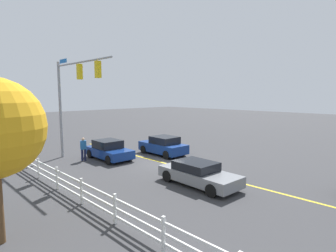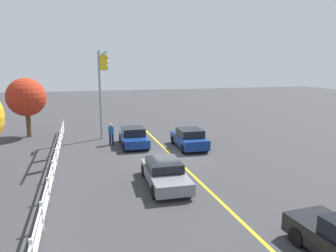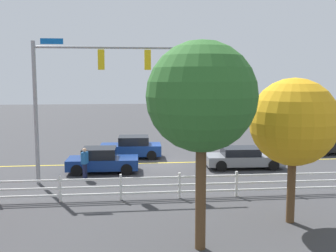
{
  "view_description": "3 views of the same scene",
  "coord_description": "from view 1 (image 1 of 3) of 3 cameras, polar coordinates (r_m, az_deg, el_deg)",
  "views": [
    {
      "loc": [
        -13.85,
        12.83,
        4.8
      ],
      "look_at": [
        -1.2,
        0.38,
        2.71
      ],
      "focal_mm": 29.13,
      "sensor_mm": 36.0,
      "label": 1
    },
    {
      "loc": [
        -19.68,
        5.89,
        6.03
      ],
      "look_at": [
        -0.4,
        0.39,
        2.15
      ],
      "focal_mm": 33.16,
      "sensor_mm": 36.0,
      "label": 2
    },
    {
      "loc": [
        1.93,
        24.43,
        5.29
      ],
      "look_at": [
        -0.65,
        0.38,
        2.4
      ],
      "focal_mm": 42.15,
      "sensor_mm": 36.0,
      "label": 3
    }
  ],
  "objects": [
    {
      "name": "pedestrian",
      "position": [
        20.54,
        -17.29,
        -4.45
      ],
      "size": [
        0.37,
        0.46,
        1.69
      ],
      "rotation": [
        0.0,
        0.0,
        5.96
      ],
      "color": "#191E3F",
      "rests_on": "ground_plane"
    },
    {
      "name": "lane_center_stripe",
      "position": [
        16.87,
        7.75,
        -9.85
      ],
      "size": [
        28.0,
        0.16,
        0.01
      ],
      "primitive_type": "cube",
      "color": "gold",
      "rests_on": "ground_plane"
    },
    {
      "name": "car_3",
      "position": [
        14.69,
        6.35,
        -9.87
      ],
      "size": [
        4.59,
        2.08,
        1.24
      ],
      "rotation": [
        0.0,
        0.0,
        3.1
      ],
      "color": "slate",
      "rests_on": "ground_plane"
    },
    {
      "name": "car_0",
      "position": [
        20.68,
        -12.26,
        -4.95
      ],
      "size": [
        4.05,
        2.03,
        1.4
      ],
      "rotation": [
        0.0,
        0.0,
        3.11
      ],
      "color": "navy",
      "rests_on": "ground_plane"
    },
    {
      "name": "ground_plane",
      "position": [
        19.48,
        -1.67,
        -7.54
      ],
      "size": [
        120.0,
        120.0,
        0.0
      ],
      "primitive_type": "plane",
      "color": "#38383A"
    },
    {
      "name": "signal_assembly",
      "position": [
        20.05,
        -19.35,
        7.21
      ],
      "size": [
        7.2,
        0.38,
        7.27
      ],
      "color": "gray",
      "rests_on": "ground_plane"
    },
    {
      "name": "car_1",
      "position": [
        21.69,
        -0.99,
        -4.14
      ],
      "size": [
        4.1,
        2.06,
        1.47
      ],
      "rotation": [
        0.0,
        0.0,
        6.25
      ],
      "color": "navy",
      "rests_on": "ground_plane"
    },
    {
      "name": "white_rail_fence",
      "position": [
        12.81,
        -17.62,
        -12.73
      ],
      "size": [
        26.1,
        0.1,
        1.15
      ],
      "color": "white",
      "rests_on": "ground_plane"
    }
  ]
}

